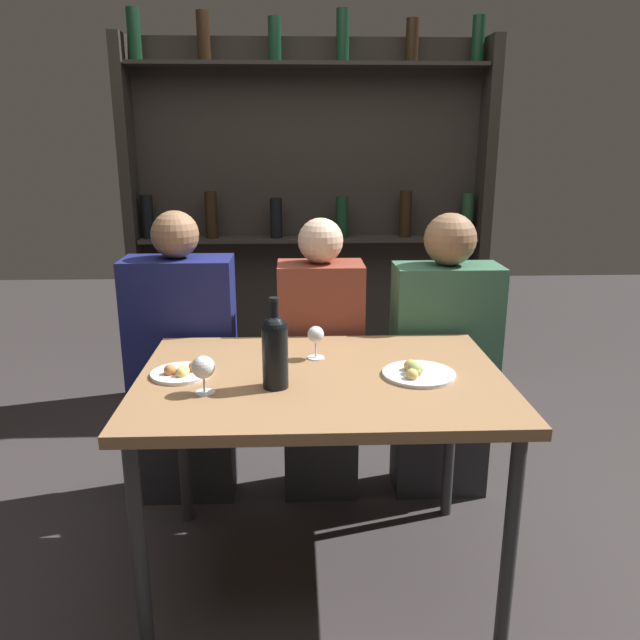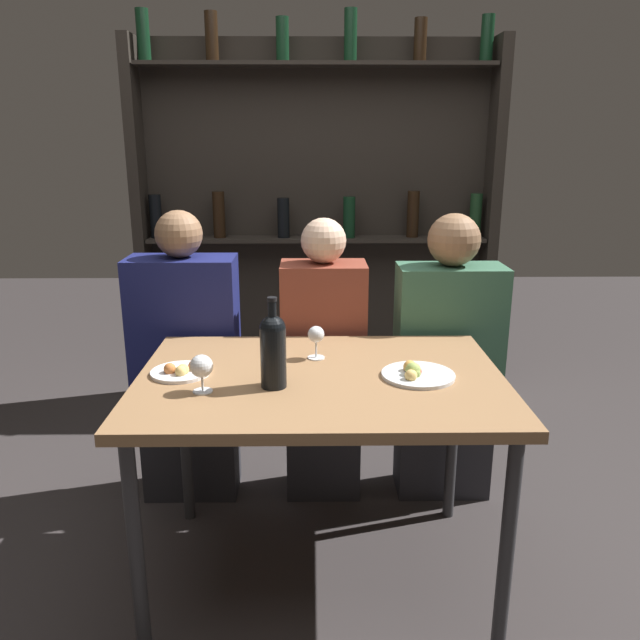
# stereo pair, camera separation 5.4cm
# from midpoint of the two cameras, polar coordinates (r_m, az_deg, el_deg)

# --- Properties ---
(ground_plane) EXTENTS (10.00, 10.00, 0.00)m
(ground_plane) POSITION_cam_midpoint_polar(r_m,az_deg,el_deg) (2.40, 0.74, -22.16)
(ground_plane) COLOR #332D2D
(dining_table) EXTENTS (1.18, 0.83, 0.76)m
(dining_table) POSITION_cam_midpoint_polar(r_m,az_deg,el_deg) (2.05, 0.81, -6.88)
(dining_table) COLOR olive
(dining_table) RESTS_ON ground_plane
(wine_rack_wall) EXTENTS (2.03, 0.21, 2.14)m
(wine_rack_wall) POSITION_cam_midpoint_polar(r_m,az_deg,el_deg) (3.60, 0.09, 9.70)
(wine_rack_wall) COLOR #28231E
(wine_rack_wall) RESTS_ON ground_plane
(wine_bottle) EXTENTS (0.08, 0.08, 0.28)m
(wine_bottle) POSITION_cam_midpoint_polar(r_m,az_deg,el_deg) (1.89, -3.50, -2.55)
(wine_bottle) COLOR black
(wine_bottle) RESTS_ON dining_table
(wine_glass_0) EXTENTS (0.07, 0.07, 0.12)m
(wine_glass_0) POSITION_cam_midpoint_polar(r_m,az_deg,el_deg) (1.89, -9.98, -4.28)
(wine_glass_0) COLOR silver
(wine_glass_0) RESTS_ON dining_table
(wine_glass_1) EXTENTS (0.06, 0.06, 0.12)m
(wine_glass_1) POSITION_cam_midpoint_polar(r_m,az_deg,el_deg) (2.15, 0.35, -1.48)
(wine_glass_1) COLOR silver
(wine_glass_1) RESTS_ON dining_table
(food_plate_0) EXTENTS (0.24, 0.24, 0.05)m
(food_plate_0) POSITION_cam_midpoint_polar(r_m,az_deg,el_deg) (2.03, 9.55, -4.85)
(food_plate_0) COLOR silver
(food_plate_0) RESTS_ON dining_table
(food_plate_1) EXTENTS (0.19, 0.19, 0.04)m
(food_plate_1) POSITION_cam_midpoint_polar(r_m,az_deg,el_deg) (2.07, -11.85, -4.59)
(food_plate_1) COLOR white
(food_plate_1) RESTS_ON dining_table
(seated_person_left) EXTENTS (0.43, 0.22, 1.23)m
(seated_person_left) POSITION_cam_midpoint_polar(r_m,az_deg,el_deg) (2.67, -11.48, -4.31)
(seated_person_left) COLOR #26262B
(seated_person_left) RESTS_ON ground_plane
(seated_person_center) EXTENTS (0.35, 0.22, 1.20)m
(seated_person_center) POSITION_cam_midpoint_polar(r_m,az_deg,el_deg) (2.63, 0.90, -4.51)
(seated_person_center) COLOR #26262B
(seated_person_center) RESTS_ON ground_plane
(seated_person_right) EXTENTS (0.43, 0.22, 1.21)m
(seated_person_right) POSITION_cam_midpoint_polar(r_m,az_deg,el_deg) (2.69, 12.05, -4.25)
(seated_person_right) COLOR #26262B
(seated_person_right) RESTS_ON ground_plane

